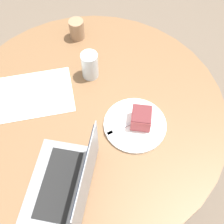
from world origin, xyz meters
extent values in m
plane|color=#6B5B4C|center=(0.00, 0.00, 0.00)|extent=(12.00, 12.00, 0.00)
cylinder|color=brown|center=(0.00, 0.00, 0.01)|extent=(0.51, 0.51, 0.02)
cylinder|color=brown|center=(0.00, 0.00, 0.38)|extent=(0.14, 0.14, 0.72)
cylinder|color=brown|center=(0.00, 0.00, 0.75)|extent=(1.13, 1.13, 0.03)
cube|color=white|center=(-0.16, 0.19, 0.77)|extent=(0.39, 0.34, 0.00)
cylinder|color=white|center=(0.11, -0.17, 0.77)|extent=(0.25, 0.25, 0.01)
cube|color=#B74C51|center=(0.13, -0.17, 0.81)|extent=(0.11, 0.11, 0.06)
cube|color=maroon|center=(0.13, -0.17, 0.85)|extent=(0.11, 0.11, 0.00)
cube|color=silver|center=(0.08, -0.15, 0.78)|extent=(0.17, 0.03, 0.00)
cube|color=silver|center=(0.00, -0.15, 0.78)|extent=(0.03, 0.03, 0.00)
cylinder|color=#997556|center=(0.17, 0.38, 0.82)|extent=(0.07, 0.07, 0.10)
cylinder|color=silver|center=(0.10, 0.15, 0.83)|extent=(0.07, 0.07, 0.13)
cube|color=gray|center=(-0.26, -0.21, 0.78)|extent=(0.37, 0.37, 0.02)
cube|color=black|center=(-0.26, -0.21, 0.79)|extent=(0.27, 0.27, 0.00)
cube|color=gray|center=(-0.18, -0.29, 0.89)|extent=(0.23, 0.23, 0.20)
cube|color=black|center=(-0.18, -0.29, 0.89)|extent=(0.21, 0.22, 0.19)
camera|label=1|loc=(-0.31, -0.62, 1.85)|focal=50.00mm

